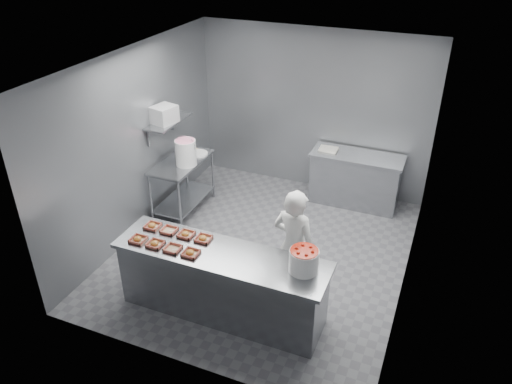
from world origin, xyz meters
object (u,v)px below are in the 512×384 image
tray_2 (173,249)px  tray_5 (169,230)px  prep_table (183,178)px  strawberry_tub (304,260)px  tray_4 (152,226)px  appliance (164,114)px  glaze_bucket (186,152)px  tray_1 (155,244)px  tray_7 (203,238)px  worker (294,247)px  tray_0 (138,239)px  tray_6 (186,234)px  back_counter (355,179)px  service_counter (222,283)px  tray_3 (190,253)px

tray_2 → tray_5: bearing=127.3°
prep_table → strawberry_tub: strawberry_tub is taller
tray_2 → tray_4: tray_4 is taller
appliance → glaze_bucket: bearing=18.8°
tray_1 → strawberry_tub: bearing=7.2°
strawberry_tub → glaze_bucket: glaze_bucket is taller
tray_7 → appliance: appliance is taller
worker → tray_0: bearing=35.4°
tray_2 → tray_6: bearing=90.5°
worker → back_counter: bearing=-82.4°
tray_4 → tray_6: bearing=0.0°
service_counter → appliance: 2.88m
tray_3 → glaze_bucket: (-1.20, 2.04, 0.19)m
strawberry_tub → appliance: appliance is taller
service_counter → tray_1: (-0.79, -0.16, 0.47)m
back_counter → worker: bearing=-94.2°
tray_1 → strawberry_tub: strawberry_tub is taller
tray_1 → tray_6: bearing=52.7°
tray_1 → tray_3: (0.48, 0.00, 0.00)m
tray_3 → appliance: size_ratio=0.54×
prep_table → appliance: appliance is taller
strawberry_tub → glaze_bucket: (-2.50, 1.81, 0.07)m
tray_0 → worker: bearing=23.6°
prep_table → tray_1: bearing=-67.8°
tray_6 → tray_7: same height
tray_5 → tray_6: 0.24m
tray_1 → tray_4: size_ratio=1.00×
tray_4 → tray_7: 0.72m
service_counter → back_counter: (0.90, 3.25, -0.00)m
tray_4 → tray_5: 0.24m
tray_6 → appliance: 2.25m
service_counter → tray_2: (-0.55, -0.16, 0.47)m
tray_5 → strawberry_tub: size_ratio=0.57×
back_counter → tray_0: 3.94m
tray_5 → worker: (1.49, 0.44, -0.13)m
tray_7 → appliance: (-1.51, 1.69, 0.77)m
tray_4 → glaze_bucket: (-0.48, 1.72, 0.19)m
back_counter → tray_7: 3.35m
tray_1 → back_counter: bearing=63.6°
tray_6 → service_counter: bearing=-16.0°
tray_0 → tray_3: (0.72, 0.00, 0.00)m
worker → strawberry_tub: worker is taller
tray_1 → tray_6: 0.40m
tray_2 → strawberry_tub: (1.54, 0.22, 0.13)m
tray_2 → tray_7: (0.24, 0.32, 0.00)m
glaze_bucket → tray_6: bearing=-60.9°
tray_1 → tray_2: size_ratio=1.00×
tray_4 → tray_6: size_ratio=1.00×
glaze_bucket → strawberry_tub: bearing=-36.0°
tray_7 → glaze_bucket: glaze_bucket is taller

